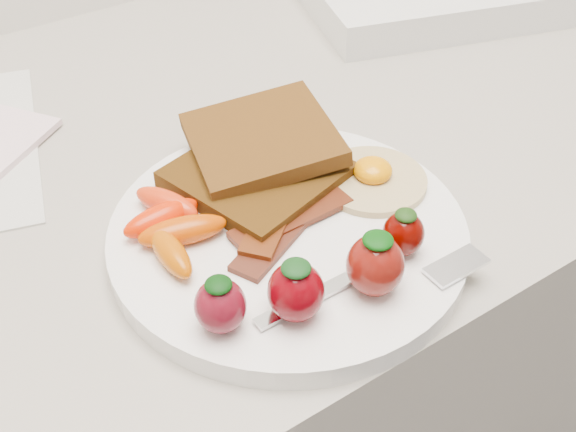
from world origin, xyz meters
TOP-DOWN VIEW (x-y plane):
  - counter at (0.00, 1.70)m, footprint 2.00×0.60m
  - plate at (-0.01, 1.53)m, footprint 0.27×0.27m
  - toast_lower at (-0.00, 1.59)m, footprint 0.14×0.14m
  - toast_upper at (0.02, 1.62)m, footprint 0.14×0.14m
  - fried_egg at (0.07, 1.54)m, footprint 0.10×0.10m
  - bacon_strips at (-0.02, 1.54)m, footprint 0.12×0.09m
  - baby_carrots at (-0.09, 1.57)m, footprint 0.07×0.11m
  - strawberries at (-0.03, 1.46)m, footprint 0.17×0.07m
  - fork at (0.01, 1.45)m, footprint 0.17×0.05m

SIDE VIEW (x-z plane):
  - counter at x=0.00m, z-range 0.00..0.90m
  - plate at x=-0.01m, z-range 0.90..0.92m
  - fork at x=0.01m, z-range 0.92..0.92m
  - bacon_strips at x=-0.02m, z-range 0.92..0.93m
  - fried_egg at x=0.07m, z-range 0.91..0.93m
  - toast_lower at x=0.00m, z-range 0.92..0.93m
  - baby_carrots at x=-0.09m, z-range 0.92..0.94m
  - toast_upper at x=0.02m, z-range 0.93..0.95m
  - strawberries at x=-0.03m, z-range 0.92..0.96m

